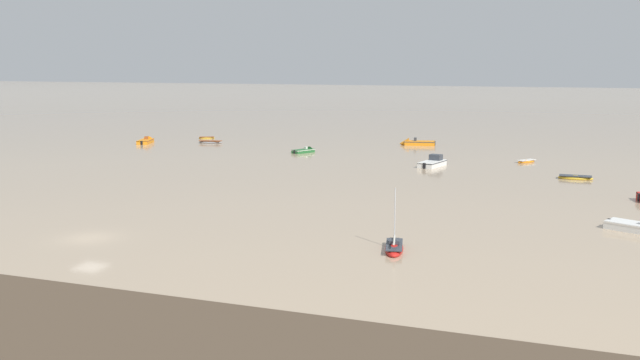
# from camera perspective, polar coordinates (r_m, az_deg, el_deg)

# --- Properties ---
(ground_plane) EXTENTS (800.00, 800.00, 0.00)m
(ground_plane) POSITION_cam_1_polar(r_m,az_deg,el_deg) (61.71, -18.21, -4.50)
(ground_plane) COLOR tan
(rowboat_moored_0) EXTENTS (2.94, 3.45, 0.54)m
(rowboat_moored_0) POSITION_cam_1_polar(r_m,az_deg,el_deg) (107.31, 16.37, 1.46)
(rowboat_moored_0) COLOR orange
(rowboat_moored_0) RESTS_ON ground
(motorboat_moored_0) EXTENTS (3.47, 6.50, 2.35)m
(motorboat_moored_0) POSITION_cam_1_polar(r_m,az_deg,el_deg) (101.02, 9.29, 1.36)
(motorboat_moored_0) COLOR white
(motorboat_moored_0) RESTS_ON ground
(sailboat_moored_0) EXTENTS (2.39, 4.75, 5.10)m
(sailboat_moored_0) POSITION_cam_1_polar(r_m,az_deg,el_deg) (55.12, 6.03, -5.48)
(sailboat_moored_0) COLOR red
(sailboat_moored_0) RESTS_ON ground
(rowboat_moored_1) EXTENTS (3.21, 2.26, 0.48)m
(rowboat_moored_1) POSITION_cam_1_polar(r_m,az_deg,el_deg) (137.53, -9.17, 3.39)
(rowboat_moored_1) COLOR gold
(rowboat_moored_1) RESTS_ON ground
(motorboat_moored_1) EXTENTS (3.39, 4.65, 1.52)m
(motorboat_moored_1) POSITION_cam_1_polar(r_m,az_deg,el_deg) (114.58, -1.12, 2.36)
(motorboat_moored_1) COLOR #23602D
(motorboat_moored_1) RESTS_ON ground
(rowboat_moored_2) EXTENTS (4.22, 1.49, 0.66)m
(rowboat_moored_2) POSITION_cam_1_polar(r_m,az_deg,el_deg) (93.69, 19.99, 0.17)
(rowboat_moored_2) COLOR gold
(rowboat_moored_2) RESTS_ON ground
(motorboat_moored_4) EXTENTS (6.46, 3.16, 2.13)m
(motorboat_moored_4) POSITION_cam_1_polar(r_m,az_deg,el_deg) (125.82, 7.66, 2.95)
(motorboat_moored_4) COLOR orange
(motorboat_moored_4) RESTS_ON ground
(rowboat_moored_3) EXTENTS (4.48, 1.92, 0.69)m
(rowboat_moored_3) POSITION_cam_1_polar(r_m,az_deg,el_deg) (129.34, -8.87, 3.05)
(rowboat_moored_3) COLOR gray
(rowboat_moored_3) RESTS_ON ground
(motorboat_moored_5) EXTENTS (3.55, 5.87, 1.90)m
(motorboat_moored_5) POSITION_cam_1_polar(r_m,az_deg,el_deg) (132.09, -13.87, 3.05)
(motorboat_moored_5) COLOR orange
(motorboat_moored_5) RESTS_ON ground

